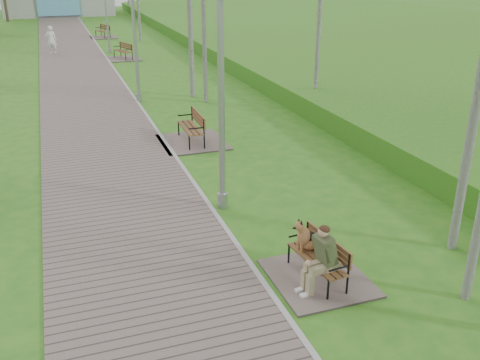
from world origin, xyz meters
name	(u,v)px	position (x,y,z in m)	size (l,w,h in m)	color
ground	(301,339)	(0.00, 0.00, 0.00)	(120.00, 120.00, 0.00)	#2A6A1C
walkway	(78,71)	(-1.75, 21.50, 0.02)	(3.50, 67.00, 0.04)	#6E6059
kerb	(114,69)	(0.00, 21.50, 0.03)	(0.10, 67.00, 0.05)	#999993
embankment	(343,60)	(12.00, 20.00, 0.00)	(14.00, 70.00, 1.60)	#518D25
bench_main	(316,262)	(0.86, 1.29, 0.38)	(1.58, 1.76, 1.38)	#6E6059
bench_second	(191,136)	(0.74, 9.15, 0.21)	(1.86, 2.07, 1.14)	#6E6059
bench_third	(123,56)	(0.85, 24.28, 0.19)	(1.72, 1.91, 1.05)	#6E6059
bench_far	(103,35)	(0.72, 33.42, 0.20)	(1.75, 1.95, 1.07)	#6E6059
lamp_post_near	(221,82)	(0.26, 4.57, 2.78)	(0.23, 0.23, 5.95)	#95989D
lamp_post_second	(135,33)	(0.11, 14.63, 2.56)	(0.21, 0.21, 5.47)	#95989D
lamp_post_third	(106,13)	(0.38, 26.57, 2.23)	(0.18, 0.18, 4.78)	#95989D
pedestrian_near	(51,40)	(-2.74, 27.34, 0.79)	(0.57, 0.38, 1.57)	silver
pedestrian_far	(41,9)	(-3.20, 48.76, 0.81)	(0.78, 0.61, 1.61)	gray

